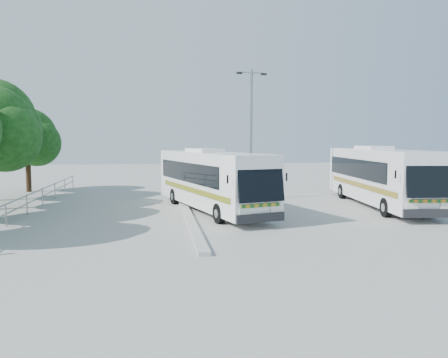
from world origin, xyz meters
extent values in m
plane|color=#999995|center=(0.00, 0.00, 0.00)|extent=(100.00, 100.00, 0.00)
cube|color=#B2B2AD|center=(-2.30, 2.00, 0.07)|extent=(0.40, 16.00, 0.15)
cylinder|color=gray|center=(-10.00, 4.00, 0.95)|extent=(0.06, 22.00, 0.06)
cylinder|color=gray|center=(-10.00, 4.00, 0.55)|extent=(0.06, 22.00, 0.06)
cylinder|color=gray|center=(-10.00, 14.00, 0.50)|extent=(0.06, 0.06, 1.00)
sphere|color=#0F350E|center=(-11.37, 4.55, 3.80)|extent=(3.59, 3.59, 3.59)
sphere|color=#0F350E|center=(-12.46, 8.18, 4.29)|extent=(4.06, 4.06, 4.06)
cylinder|color=#382314|center=(-12.70, 13.30, 1.39)|extent=(0.36, 0.36, 2.77)
sphere|color=#0F350E|center=(-12.70, 13.30, 3.91)|extent=(4.03, 4.03, 4.03)
sphere|color=#0F350E|center=(-11.94, 12.80, 3.46)|extent=(3.28, 3.28, 3.28)
sphere|color=#0F350E|center=(-13.33, 13.93, 4.41)|extent=(3.02, 3.02, 3.02)
cube|color=white|center=(-1.00, 2.98, 1.67)|extent=(4.91, 10.88, 2.71)
cube|color=black|center=(0.39, -2.20, 2.00)|extent=(2.08, 0.92, 1.73)
cube|color=black|center=(-2.23, 3.20, 2.00)|extent=(2.25, 8.26, 0.98)
cube|color=black|center=(-0.05, 3.78, 2.00)|extent=(2.25, 8.26, 0.98)
cube|color=#0B501A|center=(-2.03, 2.43, 1.16)|extent=(2.42, 8.94, 0.25)
cylinder|color=black|center=(-1.07, -0.63, 0.44)|extent=(0.49, 0.93, 0.89)
cylinder|color=black|center=(0.87, -0.11, 0.44)|extent=(0.49, 0.93, 0.89)
cylinder|color=black|center=(-2.75, 5.64, 0.44)|extent=(0.49, 0.93, 0.89)
cylinder|color=black|center=(-0.81, 6.16, 0.44)|extent=(0.49, 0.93, 0.89)
cube|color=silver|center=(8.41, 3.17, 1.73)|extent=(3.57, 11.25, 2.81)
cube|color=black|center=(7.76, -2.35, 2.07)|extent=(2.15, 0.66, 1.79)
cube|color=black|center=(7.31, 3.86, 2.07)|extent=(1.07, 8.79, 1.01)
cube|color=black|center=(9.63, 3.59, 2.07)|extent=(1.07, 8.79, 1.01)
cube|color=#0B511F|center=(7.21, 3.04, 1.20)|extent=(1.14, 9.52, 0.26)
cylinder|color=black|center=(6.96, -0.28, 0.46)|extent=(0.38, 0.95, 0.92)
cylinder|color=black|center=(9.03, -0.52, 0.46)|extent=(0.38, 0.95, 0.92)
cylinder|color=black|center=(7.74, 6.41, 0.46)|extent=(0.38, 0.95, 0.92)
cylinder|color=black|center=(9.80, 6.17, 0.46)|extent=(0.38, 0.95, 0.92)
cylinder|color=gray|center=(2.00, 6.91, 3.95)|extent=(0.18, 0.18, 7.89)
cylinder|color=gray|center=(2.00, 6.91, 7.69)|extent=(1.57, 0.32, 0.08)
cube|color=black|center=(1.22, 6.79, 7.64)|extent=(0.37, 0.23, 0.12)
cube|color=black|center=(2.78, 7.03, 7.64)|extent=(0.37, 0.23, 0.12)
camera|label=1|loc=(-3.77, -19.24, 3.60)|focal=35.00mm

